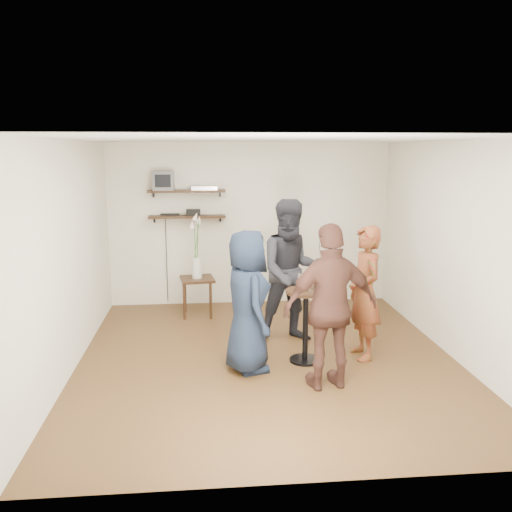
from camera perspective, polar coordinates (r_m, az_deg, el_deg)
The scene contains 18 objects.
room at distance 6.30m, azimuth 1.25°, elevation 0.28°, with size 4.58×5.08×2.68m.
shelf_upper at distance 8.55m, azimuth -7.32°, elevation 6.79°, with size 1.20×0.25×0.04m, color black.
shelf_lower at distance 8.59m, azimuth -7.25°, elevation 4.13°, with size 1.20×0.25×0.04m, color black.
crt_monitor at distance 8.56m, azimuth -9.71°, elevation 7.85°, with size 0.32×0.30×0.30m, color #59595B.
dvd_deck at distance 8.54m, azimuth -5.47°, elevation 7.15°, with size 0.40×0.24×0.06m, color silver.
radio at distance 8.58m, azimuth -6.62°, elevation 4.59°, with size 0.22×0.10×0.10m, color black.
power_strip at distance 8.65m, azimuth -9.04°, elevation 4.35°, with size 0.30×0.05×0.03m, color black.
side_table at distance 8.23m, azimuth -6.20°, elevation -2.96°, with size 0.55×0.55×0.59m.
vase_lilies at distance 8.14m, azimuth -6.26°, elevation -0.13°, with size 0.20×0.20×1.01m.
drinks_table at distance 6.44m, azimuth 5.25°, elevation -6.30°, with size 0.48×0.48×0.88m.
wine_glass_fl at distance 6.27m, azimuth 4.77°, elevation -2.45°, with size 0.07×0.07×0.21m.
wine_glass_fr at distance 6.29m, azimuth 5.93°, elevation -2.41°, with size 0.07×0.07×0.21m.
wine_glass_bl at distance 6.37m, azimuth 4.96°, elevation -2.36°, with size 0.06×0.06×0.19m.
wine_glass_br at distance 6.35m, azimuth 5.47°, elevation -2.43°, with size 0.06×0.06×0.19m.
person_plaid at distance 6.61m, azimuth 11.37°, elevation -3.80°, with size 0.59×0.39×1.62m, color red.
person_dark at distance 7.03m, azimuth 3.81°, elevation -1.63°, with size 0.91×0.71×1.87m, color black.
person_navy at distance 6.11m, azimuth -0.95°, elevation -4.80°, with size 0.79×0.52×1.62m, color #151E30.
person_brown at distance 5.70m, azimuth 7.89°, elevation -5.36°, with size 1.03×0.43×1.76m, color #47271E.
Camera 1 is at (-0.72, -6.15, 2.49)m, focal length 38.00 mm.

